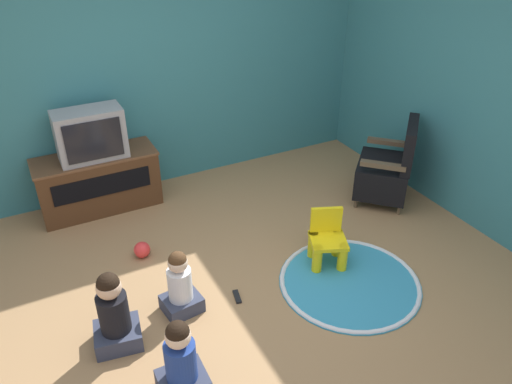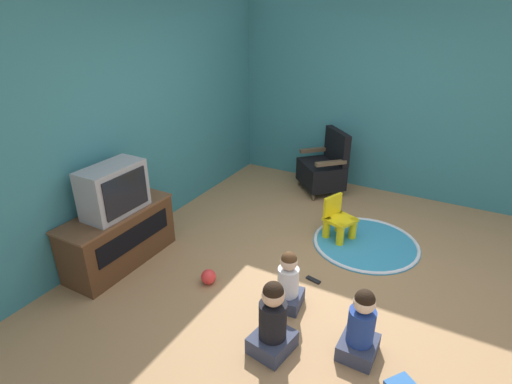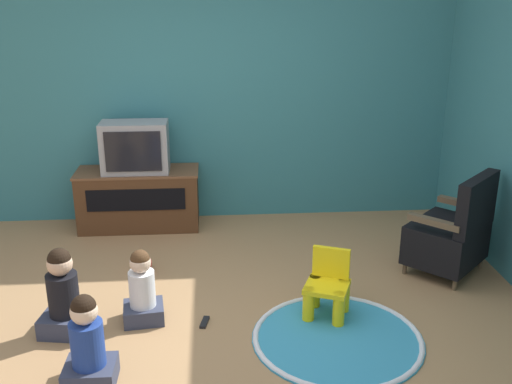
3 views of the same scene
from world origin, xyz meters
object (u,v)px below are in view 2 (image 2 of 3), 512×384
object	(u,v)px
tv_cabinet	(119,236)
child_watching_right	(273,322)
television	(114,190)
toy_ball	(209,277)
child_watching_left	(288,283)
yellow_kid_chair	(339,222)
child_watching_center	(361,328)
remote_control	(313,280)
black_armchair	(324,168)

from	to	relation	value
tv_cabinet	child_watching_right	xyz separation A→B (m)	(-0.31, -1.93, -0.03)
television	toy_ball	bearing A→B (deg)	-82.33
child_watching_left	child_watching_right	size ratio (longest dim) A/B	0.87
yellow_kid_chair	child_watching_left	distance (m)	1.35
child_watching_center	tv_cabinet	bearing A→B (deg)	90.01
child_watching_center	remote_control	world-z (taller)	child_watching_center
remote_control	black_armchair	bearing A→B (deg)	-59.77
tv_cabinet	child_watching_center	bearing A→B (deg)	-90.81
toy_ball	remote_control	world-z (taller)	toy_ball
black_armchair	child_watching_right	bearing A→B (deg)	-31.66
television	child_watching_left	size ratio (longest dim) A/B	1.14
television	child_watching_right	world-z (taller)	television
black_armchair	child_watching_left	distance (m)	2.59
yellow_kid_chair	child_watching_right	distance (m)	1.88
yellow_kid_chair	remote_control	xyz separation A→B (m)	(-0.91, -0.06, -0.19)
black_armchair	child_watching_left	world-z (taller)	black_armchair
yellow_kid_chair	remote_control	size ratio (longest dim) A/B	3.20
child_watching_left	child_watching_right	bearing A→B (deg)	-174.88
yellow_kid_chair	child_watching_left	bearing A→B (deg)	-158.65
child_watching_left	remote_control	size ratio (longest dim) A/B	3.62
child_watching_left	child_watching_right	xyz separation A→B (m)	(-0.53, -0.11, 0.04)
television	black_armchair	size ratio (longest dim) A/B	0.72
child_watching_center	black_armchair	bearing A→B (deg)	26.09
black_armchair	child_watching_left	bearing A→B (deg)	-31.45
yellow_kid_chair	child_watching_left	size ratio (longest dim) A/B	0.89
black_armchair	tv_cabinet	bearing A→B (deg)	-68.87
remote_control	tv_cabinet	bearing A→B (deg)	31.45
black_armchair	child_watching_center	world-z (taller)	black_armchair
television	child_watching_left	xyz separation A→B (m)	(0.22, -1.78, -0.60)
child_watching_left	child_watching_center	distance (m)	0.76
tv_cabinet	yellow_kid_chair	world-z (taller)	tv_cabinet
child_watching_center	child_watching_left	bearing A→B (deg)	71.41
child_watching_left	child_watching_center	xyz separation A→B (m)	(-0.25, -0.72, 0.02)
child_watching_right	remote_control	bearing A→B (deg)	11.31
child_watching_left	remote_control	bearing A→B (deg)	-17.03
tv_cabinet	child_watching_left	distance (m)	1.83
television	toy_ball	distance (m)	1.25
child_watching_right	child_watching_center	bearing A→B (deg)	-55.99
child_watching_center	toy_ball	distance (m)	1.54
black_armchair	remote_control	size ratio (longest dim) A/B	5.72
tv_cabinet	child_watching_right	size ratio (longest dim) A/B	1.86
black_armchair	child_watching_right	size ratio (longest dim) A/B	1.38
television	black_armchair	distance (m)	3.02
black_armchair	toy_ball	distance (m)	2.63
tv_cabinet	child_watching_center	xyz separation A→B (m)	(-0.04, -2.54, -0.05)
remote_control	child_watching_center	bearing A→B (deg)	144.79
yellow_kid_chair	toy_ball	bearing A→B (deg)	172.34
child_watching_left	remote_control	world-z (taller)	child_watching_left
child_watching_center	toy_ball	bearing A→B (deg)	84.52
tv_cabinet	yellow_kid_chair	distance (m)	2.42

